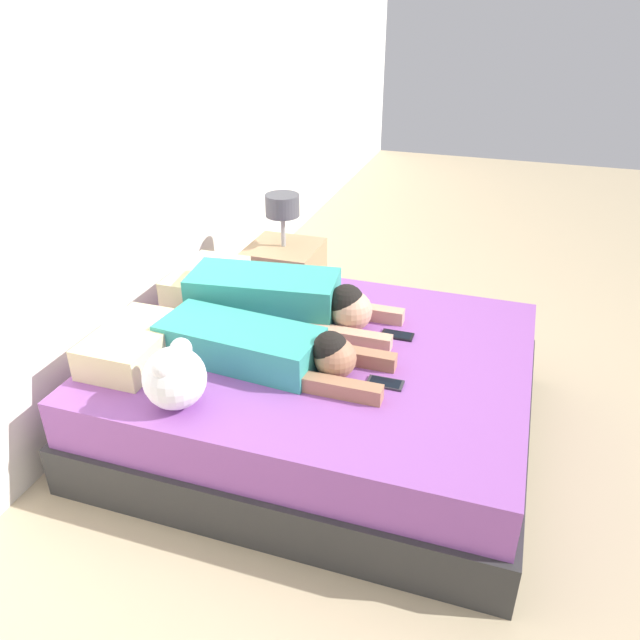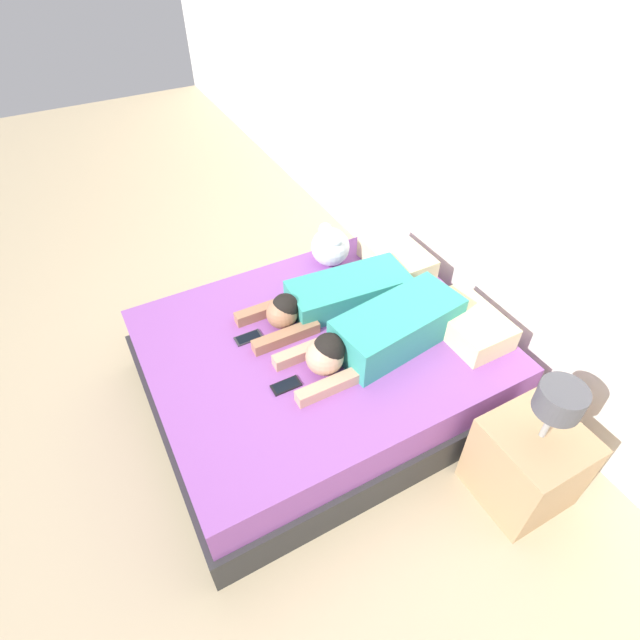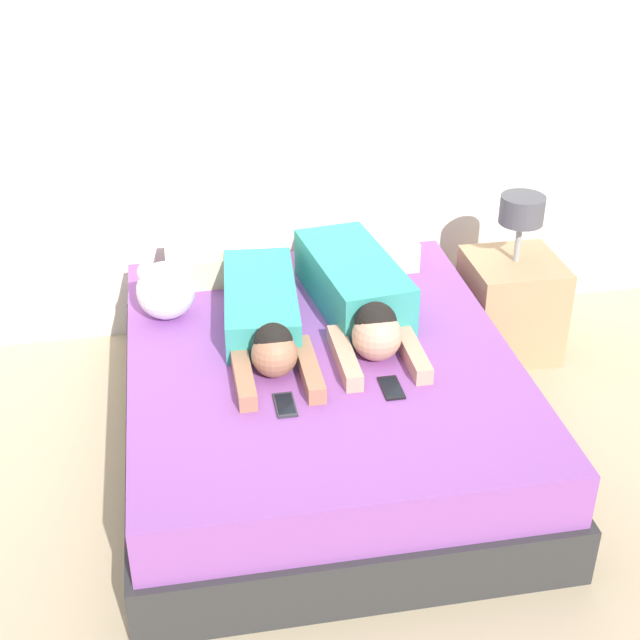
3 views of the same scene
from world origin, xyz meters
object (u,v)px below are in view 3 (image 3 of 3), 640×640
object	(u,v)px
pillow_head_left	(218,261)
plush_toy	(166,289)
person_left	(264,316)
person_right	(358,293)
cell_phone_left	(285,405)
cell_phone_right	(391,388)
pillow_head_right	(363,249)
bed	(320,399)
nightstand	(511,300)

from	to	relation	value
pillow_head_left	plush_toy	xyz separation A→B (m)	(-0.26, -0.37, 0.06)
person_left	person_right	distance (m)	0.44
cell_phone_left	plush_toy	bearing A→B (deg)	118.04
cell_phone_right	cell_phone_left	bearing A→B (deg)	-174.86
pillow_head_right	person_left	xyz separation A→B (m)	(-0.57, -0.59, 0.01)
pillow_head_left	cell_phone_left	size ratio (longest dim) A/B	3.20
cell_phone_left	plush_toy	xyz separation A→B (m)	(-0.41, 0.78, 0.13)
bed	person_right	xyz separation A→B (m)	(0.22, 0.26, 0.36)
person_right	cell_phone_left	bearing A→B (deg)	-123.82
pillow_head_left	cell_phone_right	world-z (taller)	pillow_head_left
bed	plush_toy	distance (m)	0.84
pillow_head_left	nightstand	distance (m)	1.49
person_left	plush_toy	world-z (taller)	plush_toy
plush_toy	nightstand	size ratio (longest dim) A/B	0.32
pillow_head_right	nightstand	world-z (taller)	nightstand
cell_phone_left	nightstand	world-z (taller)	nightstand
bed	nightstand	world-z (taller)	nightstand
cell_phone_right	pillow_head_left	bearing A→B (deg)	117.76
cell_phone_left	cell_phone_right	bearing A→B (deg)	5.14
pillow_head_right	cell_phone_left	world-z (taller)	pillow_head_right
pillow_head_right	cell_phone_right	xyz separation A→B (m)	(-0.13, -1.11, -0.07)
pillow_head_left	person_left	distance (m)	0.61
bed	pillow_head_right	bearing A→B (deg)	65.35
bed	cell_phone_left	xyz separation A→B (m)	(-0.20, -0.37, 0.25)
pillow_head_left	cell_phone_left	world-z (taller)	pillow_head_left
plush_toy	pillow_head_right	bearing A→B (deg)	20.67
bed	pillow_head_right	world-z (taller)	pillow_head_right
plush_toy	bed	bearing A→B (deg)	-33.84
pillow_head_right	person_right	bearing A→B (deg)	-105.01
pillow_head_left	person_left	size ratio (longest dim) A/B	0.46
cell_phone_right	plush_toy	world-z (taller)	plush_toy
bed	nightstand	bearing A→B (deg)	29.20
cell_phone_left	cell_phone_right	xyz separation A→B (m)	(0.43, 0.04, 0.00)
bed	pillow_head_left	xyz separation A→B (m)	(-0.36, 0.78, 0.32)
bed	plush_toy	xyz separation A→B (m)	(-0.62, 0.41, 0.38)
person_right	nightstand	size ratio (longest dim) A/B	1.29
pillow_head_left	pillow_head_right	distance (m)	0.72
pillow_head_left	pillow_head_right	bearing A→B (deg)	0.00
pillow_head_right	plush_toy	bearing A→B (deg)	-159.33
pillow_head_left	person_right	size ratio (longest dim) A/B	0.46
person_left	cell_phone_right	world-z (taller)	person_left
person_right	nightstand	distance (m)	1.00
pillow_head_left	person_right	world-z (taller)	person_right
person_right	person_left	bearing A→B (deg)	-170.26
person_right	cell_phone_right	distance (m)	0.60
nightstand	cell_phone_right	bearing A→B (deg)	-132.91
cell_phone_left	pillow_head_right	bearing A→B (deg)	63.95
person_left	nightstand	xyz separation A→B (m)	(1.31, 0.42, -0.28)
person_right	plush_toy	distance (m)	0.85
person_right	bed	bearing A→B (deg)	-129.76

